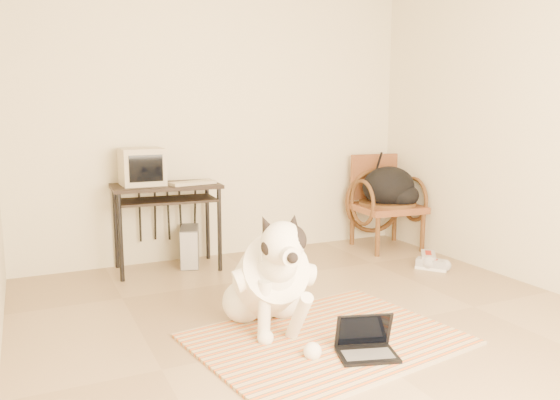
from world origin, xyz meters
TOP-DOWN VIEW (x-y plane):
  - floor at (0.00, 0.00)m, footprint 4.50×4.50m
  - wall_back at (0.00, 2.25)m, footprint 4.50×0.00m
  - rug at (-0.13, -0.05)m, footprint 1.76×1.45m
  - dog at (-0.38, 0.27)m, footprint 0.57×1.20m
  - laptop at (-0.04, -0.36)m, footprint 0.40×0.34m
  - computer_desk at (-0.65, 1.94)m, footprint 0.98×0.59m
  - crt_monitor at (-0.84, 2.00)m, footprint 0.37×0.36m
  - desk_keyboard at (-0.43, 1.85)m, footprint 0.43×0.23m
  - pc_tower at (-0.43, 2.00)m, footprint 0.28×0.42m
  - rattan_chair at (1.65, 1.81)m, footprint 0.70×0.68m
  - backpack at (1.67, 1.72)m, footprint 0.57×0.50m
  - sneaker_left at (1.55, 0.91)m, footprint 0.26×0.29m
  - sneaker_right at (1.61, 1.03)m, footprint 0.31×0.34m

SIDE VIEW (x-z plane):
  - floor at x=0.00m, z-range 0.00..0.00m
  - rug at x=-0.13m, z-range 0.00..0.02m
  - sneaker_left at x=1.55m, z-range -0.01..0.09m
  - sneaker_right at x=1.61m, z-range -0.01..0.11m
  - laptop at x=-0.04m, z-range -0.04..0.20m
  - pc_tower at x=-0.43m, z-range 0.00..0.37m
  - dog at x=-0.38m, z-range -0.09..0.77m
  - rattan_chair at x=1.65m, z-range 0.00..0.98m
  - backpack at x=1.67m, z-range 0.43..0.86m
  - computer_desk at x=-0.65m, z-range 0.28..1.08m
  - desk_keyboard at x=-0.43m, z-range 0.79..0.82m
  - crt_monitor at x=-0.84m, z-range 0.79..1.12m
  - wall_back at x=0.00m, z-range -0.90..3.60m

